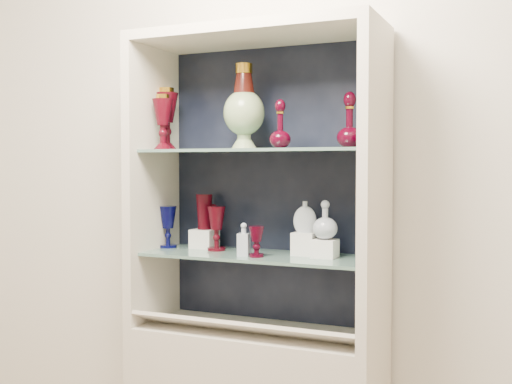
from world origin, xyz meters
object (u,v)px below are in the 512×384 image
at_px(ruby_decanter_b, 350,118).
at_px(ruby_goblet_tall, 216,228).
at_px(clear_square_bottle, 244,239).
at_px(enamel_urn, 244,107).
at_px(lidded_bowl, 366,136).
at_px(pedestal_lamp_left, 167,119).
at_px(flat_flask, 305,216).
at_px(cameo_medallion, 371,217).
at_px(ruby_decanter_a, 280,121).
at_px(ruby_goblet_small, 257,242).
at_px(clear_round_decanter, 325,221).
at_px(pedestal_lamp_right, 163,122).
at_px(cobalt_goblet, 168,227).
at_px(ruby_pitcher, 204,212).

xyz_separation_m(ruby_decanter_b, ruby_goblet_tall, (-0.56, -0.02, -0.44)).
bearing_deg(clear_square_bottle, enamel_urn, 114.20).
height_order(lidded_bowl, ruby_goblet_tall, lidded_bowl).
relative_size(pedestal_lamp_left, flat_flask, 2.08).
bearing_deg(flat_flask, enamel_urn, 168.52).
height_order(ruby_decanter_b, cameo_medallion, ruby_decanter_b).
xyz_separation_m(pedestal_lamp_left, enamel_urn, (0.37, -0.01, 0.04)).
xyz_separation_m(enamel_urn, ruby_decanter_a, (0.18, -0.06, -0.07)).
relative_size(ruby_goblet_small, clear_round_decanter, 0.83).
relative_size(ruby_decanter_b, lidded_bowl, 2.67).
xyz_separation_m(pedestal_lamp_left, pedestal_lamp_right, (0.04, -0.09, -0.02)).
bearing_deg(ruby_decanter_a, clear_square_bottle, -172.69).
distance_m(pedestal_lamp_right, ruby_decanter_b, 0.77).
height_order(cobalt_goblet, flat_flask, flat_flask).
bearing_deg(lidded_bowl, ruby_goblet_tall, 176.05).
distance_m(ruby_decanter_a, cobalt_goblet, 0.71).
distance_m(enamel_urn, ruby_decanter_a, 0.20).
bearing_deg(enamel_urn, ruby_decanter_b, 5.04).
relative_size(cobalt_goblet, ruby_pitcher, 1.18).
relative_size(pedestal_lamp_right, ruby_goblet_small, 1.90).
xyz_separation_m(ruby_pitcher, clear_round_decanter, (0.56, -0.07, -0.01)).
relative_size(ruby_goblet_tall, clear_round_decanter, 1.28).
relative_size(ruby_goblet_tall, flat_flask, 1.45).
distance_m(enamel_urn, ruby_pitcher, 0.49).
height_order(ruby_decanter_b, lidded_bowl, ruby_decanter_b).
relative_size(pedestal_lamp_left, ruby_goblet_small, 2.23).
xyz_separation_m(ruby_decanter_b, clear_square_bottle, (-0.39, -0.12, -0.47)).
bearing_deg(cobalt_goblet, enamel_urn, -3.03).
bearing_deg(ruby_pitcher, ruby_goblet_tall, -47.44).
bearing_deg(cobalt_goblet, ruby_decanter_b, 1.28).
relative_size(ruby_pitcher, cameo_medallion, 1.33).
bearing_deg(pedestal_lamp_left, ruby_decanter_a, -7.93).
distance_m(flat_flask, clear_round_decanter, 0.10).
bearing_deg(ruby_decanter_b, cameo_medallion, 19.48).
bearing_deg(ruby_decanter_b, pedestal_lamp_left, -178.30).
distance_m(enamel_urn, ruby_decanter_b, 0.43).
height_order(ruby_pitcher, clear_round_decanter, ruby_pitcher).
height_order(pedestal_lamp_left, clear_square_bottle, pedestal_lamp_left).
height_order(enamel_urn, clear_square_bottle, enamel_urn).
bearing_deg(cobalt_goblet, pedestal_lamp_right, -68.36).
relative_size(clear_square_bottle, flat_flask, 1.02).
relative_size(ruby_decanter_b, ruby_goblet_small, 1.92).
bearing_deg(flat_flask, clear_round_decanter, -38.86).
xyz_separation_m(ruby_goblet_tall, ruby_goblet_small, (0.23, -0.11, -0.03)).
height_order(enamel_urn, ruby_goblet_tall, enamel_urn).
height_order(ruby_pitcher, cameo_medallion, ruby_pitcher).
xyz_separation_m(ruby_goblet_tall, ruby_pitcher, (-0.09, 0.05, 0.06)).
distance_m(cobalt_goblet, ruby_goblet_small, 0.48).
relative_size(lidded_bowl, cobalt_goblet, 0.48).
xyz_separation_m(cobalt_goblet, ruby_pitcher, (0.15, 0.05, 0.07)).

